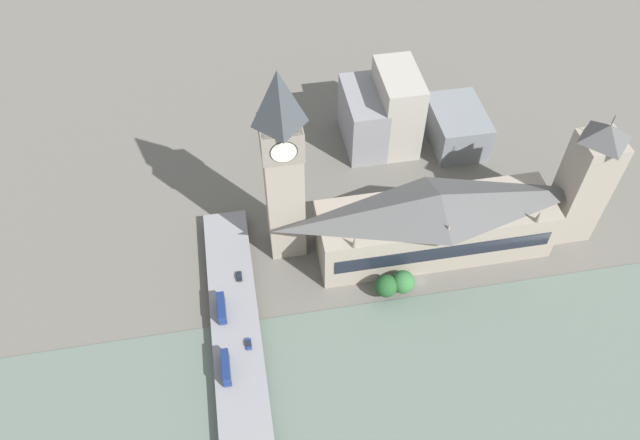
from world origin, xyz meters
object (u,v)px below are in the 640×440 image
double_decker_bus_lead (222,308)px  double_decker_bus_rear (226,367)px  car_northbound_tail (249,344)px  car_southbound_mid (239,276)px  clock_tower (283,165)px  road_bridge (243,405)px  victoria_tower (585,181)px  parliament_hall (435,222)px

double_decker_bus_lead → double_decker_bus_rear: size_ratio=0.95×
car_northbound_tail → car_southbound_mid: (27.79, 0.72, -0.07)m
clock_tower → car_southbound_mid: (-15.61, 19.47, -37.46)m
car_southbound_mid → road_bridge: bearing=176.3°
car_northbound_tail → car_southbound_mid: bearing=1.5°
victoria_tower → double_decker_bus_rear: size_ratio=4.98×
clock_tower → double_decker_bus_rear: bearing=152.6°
victoria_tower → road_bridge: victoria_tower is taller
parliament_hall → victoria_tower: 55.45m
road_bridge → car_southbound_mid: (47.97, -3.12, 1.52)m
parliament_hall → double_decker_bus_lead: size_ratio=7.91×
victoria_tower → double_decker_bus_rear: 141.63m
road_bridge → double_decker_bus_rear: double_decker_bus_rear is taller
road_bridge → double_decker_bus_rear: 13.20m
victoria_tower → car_southbound_mid: (-4.90, 127.04, -21.30)m
victoria_tower → double_decker_bus_lead: 136.67m
double_decker_bus_lead → victoria_tower: bearing=-82.2°
double_decker_bus_rear → car_northbound_tail: 11.55m
clock_tower → victoria_tower: clock_tower is taller
parliament_hall → victoria_tower: victoria_tower is taller
road_bridge → double_decker_bus_lead: (34.48, 3.87, 3.49)m
car_northbound_tail → car_southbound_mid: 27.80m
victoria_tower → car_northbound_tail: 132.20m
clock_tower → double_decker_bus_lead: 52.98m
road_bridge → car_northbound_tail: 20.60m
double_decker_bus_lead → car_northbound_tail: (-14.30, -7.72, -1.90)m
parliament_hall → road_bridge: size_ratio=0.54×
victoria_tower → car_southbound_mid: victoria_tower is taller
clock_tower → road_bridge: clock_tower is taller
clock_tower → car_northbound_tail: size_ratio=19.55×
clock_tower → car_southbound_mid: size_ratio=19.30×
parliament_hall → double_decker_bus_rear: parliament_hall is taller
victoria_tower → car_northbound_tail: bearing=104.5°
road_bridge → car_northbound_tail: size_ratio=38.87×
road_bridge → parliament_hall: bearing=-55.2°
clock_tower → car_northbound_tail: 60.28m
clock_tower → victoria_tower: bearing=-95.7°
victoria_tower → car_southbound_mid: 128.91m
victoria_tower → double_decker_bus_lead: size_ratio=5.24×
double_decker_bus_rear → car_southbound_mid: 36.72m
clock_tower → victoria_tower: (-10.71, -107.57, -16.15)m
victoria_tower → car_southbound_mid: size_ratio=13.69×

